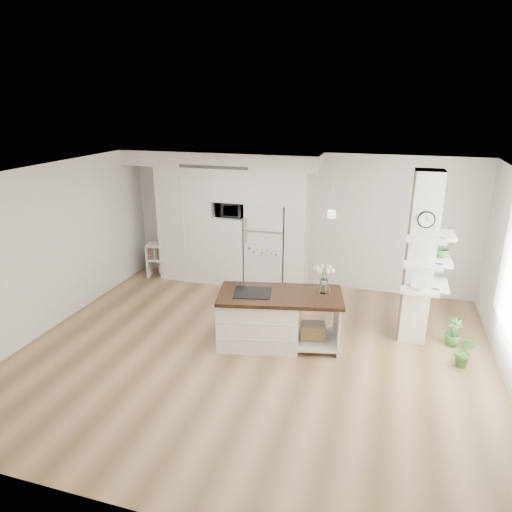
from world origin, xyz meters
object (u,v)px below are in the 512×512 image
(kitchen_island, at_px, (266,317))
(floor_plant_a, at_px, (465,352))
(bookshelf, at_px, (164,263))
(refrigerator, at_px, (267,245))

(kitchen_island, height_order, floor_plant_a, kitchen_island)
(bookshelf, height_order, floor_plant_a, bookshelf)
(refrigerator, height_order, bookshelf, refrigerator)
(refrigerator, bearing_deg, floor_plant_a, -31.72)
(kitchen_island, relative_size, bookshelf, 2.80)
(bookshelf, bearing_deg, floor_plant_a, -30.19)
(refrigerator, relative_size, kitchen_island, 0.86)
(refrigerator, xyz_separation_m, floor_plant_a, (3.52, -2.18, -0.63))
(kitchen_island, distance_m, floor_plant_a, 2.92)
(refrigerator, distance_m, bookshelf, 2.35)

